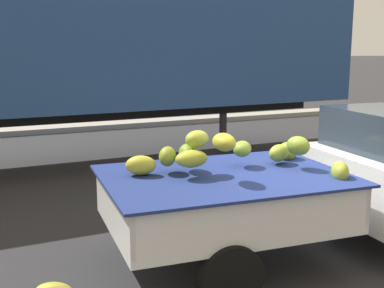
# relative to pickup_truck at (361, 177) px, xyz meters

# --- Properties ---
(ground) EXTENTS (220.00, 220.00, 0.00)m
(ground) POSITION_rel_pickup_truck_xyz_m (-0.71, 0.02, -0.88)
(ground) COLOR #28282B
(curb_strip) EXTENTS (80.00, 0.80, 0.16)m
(curb_strip) POSITION_rel_pickup_truck_xyz_m (-0.71, 10.35, -0.80)
(curb_strip) COLOR gray
(curb_strip) RESTS_ON ground
(pickup_truck) EXTENTS (4.81, 2.21, 1.70)m
(pickup_truck) POSITION_rel_pickup_truck_xyz_m (0.00, 0.00, 0.00)
(pickup_truck) COLOR white
(pickup_truck) RESTS_ON ground
(semi_trailer) EXTENTS (12.04, 2.81, 3.95)m
(semi_trailer) POSITION_rel_pickup_truck_xyz_m (-2.21, 5.75, 1.66)
(semi_trailer) COLOR navy
(semi_trailer) RESTS_ON ground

